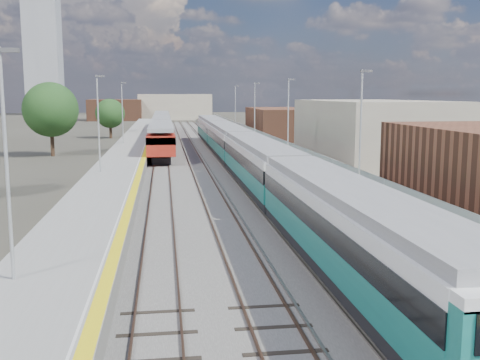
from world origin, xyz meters
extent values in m
plane|color=#47443A|center=(0.00, 50.00, 0.00)|extent=(320.00, 320.00, 0.00)
cube|color=#565451|center=(-2.25, 52.50, 0.03)|extent=(10.50, 155.00, 0.06)
cube|color=#4C3323|center=(0.78, 55.00, 0.11)|extent=(0.07, 160.00, 0.14)
cube|color=#4C3323|center=(2.22, 55.00, 0.11)|extent=(0.07, 160.00, 0.14)
cube|color=#4C3323|center=(-2.72, 55.00, 0.11)|extent=(0.07, 160.00, 0.14)
cube|color=#4C3323|center=(-1.28, 55.00, 0.11)|extent=(0.07, 160.00, 0.14)
cube|color=#4C3323|center=(-6.22, 55.00, 0.11)|extent=(0.07, 160.00, 0.14)
cube|color=#4C3323|center=(-4.78, 55.00, 0.11)|extent=(0.07, 160.00, 0.14)
cube|color=gray|center=(0.45, 55.00, 0.10)|extent=(0.08, 160.00, 0.10)
cube|color=gray|center=(-0.95, 55.00, 0.10)|extent=(0.08, 160.00, 0.10)
cube|color=slate|center=(5.25, 52.50, 0.50)|extent=(4.70, 155.00, 1.00)
cube|color=gray|center=(5.25, 52.50, 1.00)|extent=(4.70, 155.00, 0.03)
cube|color=yellow|center=(3.15, 52.50, 1.02)|extent=(0.40, 155.00, 0.01)
cube|color=gray|center=(7.45, 52.50, 1.60)|extent=(0.06, 155.00, 1.20)
cylinder|color=#9EA0A3|center=(6.60, 22.00, 4.77)|extent=(0.12, 0.12, 7.50)
cube|color=#4C4C4F|center=(6.85, 22.00, 8.42)|extent=(0.70, 0.18, 0.14)
cylinder|color=#9EA0A3|center=(6.60, 42.00, 4.77)|extent=(0.12, 0.12, 7.50)
cube|color=#4C4C4F|center=(6.85, 42.00, 8.42)|extent=(0.70, 0.18, 0.14)
cylinder|color=#9EA0A3|center=(6.60, 62.00, 4.77)|extent=(0.12, 0.12, 7.50)
cube|color=#4C4C4F|center=(6.85, 62.00, 8.42)|extent=(0.70, 0.18, 0.14)
cylinder|color=#9EA0A3|center=(6.60, 82.00, 4.77)|extent=(0.12, 0.12, 7.50)
cube|color=#4C4C4F|center=(6.85, 82.00, 8.42)|extent=(0.70, 0.18, 0.14)
cube|color=slate|center=(-9.05, 52.50, 0.50)|extent=(4.30, 155.00, 1.00)
cube|color=gray|center=(-9.05, 52.50, 1.00)|extent=(4.30, 155.00, 0.03)
cube|color=yellow|center=(-7.15, 52.50, 1.02)|extent=(0.45, 155.00, 0.01)
cube|color=silver|center=(-7.50, 52.50, 1.03)|extent=(0.08, 155.00, 0.01)
cylinder|color=#9EA0A3|center=(-10.20, 8.00, 4.77)|extent=(0.12, 0.12, 7.50)
cube|color=#4C4C4F|center=(-9.95, 8.00, 8.42)|extent=(0.70, 0.18, 0.14)
cylinder|color=#9EA0A3|center=(-10.20, 34.00, 4.77)|extent=(0.12, 0.12, 7.50)
cube|color=#4C4C4F|center=(-9.95, 34.00, 8.42)|extent=(0.70, 0.18, 0.14)
cylinder|color=#9EA0A3|center=(-10.20, 60.00, 4.77)|extent=(0.12, 0.12, 7.50)
cube|color=#4C4C4F|center=(-9.95, 60.00, 8.42)|extent=(0.70, 0.18, 0.14)
cube|color=gray|center=(16.00, 45.00, 3.20)|extent=(11.00, 22.00, 6.40)
cube|color=brown|center=(13.00, 78.00, 2.40)|extent=(8.00, 18.00, 4.80)
cube|color=gray|center=(-2.00, 150.00, 3.50)|extent=(20.00, 14.00, 7.00)
cube|color=brown|center=(-18.00, 145.00, 2.80)|extent=(14.00, 12.00, 5.60)
cube|color=gray|center=(-45.00, 190.00, 20.00)|extent=(11.00, 11.00, 40.00)
cube|color=black|center=(1.50, 8.58, 0.87)|extent=(2.70, 19.38, 0.46)
cube|color=#126058|center=(1.50, 8.58, 1.67)|extent=(2.80, 19.38, 1.13)
cube|color=black|center=(1.50, 8.58, 2.56)|extent=(2.86, 19.38, 0.78)
cube|color=silver|center=(1.50, 8.58, 3.18)|extent=(2.80, 19.38, 0.48)
cube|color=gray|center=(1.50, 8.58, 3.60)|extent=(2.48, 19.38, 0.40)
cube|color=black|center=(1.50, 28.46, 0.87)|extent=(2.70, 19.38, 0.46)
cube|color=#126058|center=(1.50, 28.46, 1.67)|extent=(2.80, 19.38, 1.13)
cube|color=black|center=(1.50, 28.46, 2.56)|extent=(2.86, 19.38, 0.78)
cube|color=silver|center=(1.50, 28.46, 3.18)|extent=(2.80, 19.38, 0.48)
cube|color=gray|center=(1.50, 28.46, 3.60)|extent=(2.48, 19.38, 0.40)
cube|color=black|center=(1.50, 48.34, 0.87)|extent=(2.70, 19.38, 0.46)
cube|color=#126058|center=(1.50, 48.34, 1.67)|extent=(2.80, 19.38, 1.13)
cube|color=black|center=(1.50, 48.34, 2.56)|extent=(2.86, 19.38, 0.78)
cube|color=silver|center=(1.50, 48.34, 3.18)|extent=(2.80, 19.38, 0.48)
cube|color=gray|center=(1.50, 48.34, 3.60)|extent=(2.48, 19.38, 0.40)
cube|color=black|center=(1.50, 68.21, 0.87)|extent=(2.70, 19.38, 0.46)
cube|color=#126058|center=(1.50, 68.21, 1.67)|extent=(2.80, 19.38, 1.13)
cube|color=black|center=(1.50, 68.21, 2.56)|extent=(2.86, 19.38, 0.78)
cube|color=silver|center=(1.50, 68.21, 3.18)|extent=(2.80, 19.38, 0.48)
cube|color=gray|center=(1.50, 68.21, 3.60)|extent=(2.48, 19.38, 0.40)
cube|color=black|center=(-5.50, 53.08, 0.47)|extent=(1.92, 16.31, 0.67)
cube|color=maroon|center=(-5.50, 53.08, 2.07)|extent=(2.83, 19.19, 2.02)
cube|color=black|center=(-5.50, 53.08, 2.58)|extent=(2.89, 19.19, 0.71)
cube|color=gray|center=(-5.50, 53.08, 3.58)|extent=(2.52, 19.19, 0.40)
cube|color=black|center=(-5.50, 72.77, 0.47)|extent=(1.92, 16.31, 0.67)
cube|color=maroon|center=(-5.50, 72.77, 2.07)|extent=(2.83, 19.19, 2.02)
cube|color=black|center=(-5.50, 72.77, 2.58)|extent=(2.89, 19.19, 0.71)
cube|color=gray|center=(-5.50, 72.77, 3.58)|extent=(2.52, 19.19, 0.40)
cube|color=black|center=(-5.50, 92.46, 0.47)|extent=(1.92, 16.31, 0.67)
cube|color=maroon|center=(-5.50, 92.46, 2.07)|extent=(2.83, 19.19, 2.02)
cube|color=black|center=(-5.50, 92.46, 2.58)|extent=(2.89, 19.19, 0.71)
cube|color=gray|center=(-5.50, 92.46, 3.58)|extent=(2.52, 19.19, 0.40)
cylinder|color=#382619|center=(-17.87, 55.68, 1.47)|extent=(0.44, 0.44, 2.94)
sphere|color=#1F3F18|center=(-17.87, 55.68, 5.31)|extent=(6.20, 6.20, 6.20)
cylinder|color=#382619|center=(-13.68, 81.51, 1.11)|extent=(0.44, 0.44, 2.21)
sphere|color=#1F3F18|center=(-13.68, 81.51, 3.99)|extent=(4.67, 4.67, 4.67)
cylinder|color=#382619|center=(24.27, 60.96, 0.99)|extent=(0.44, 0.44, 1.98)
sphere|color=#1F3F18|center=(24.27, 60.96, 3.57)|extent=(4.17, 4.17, 4.17)
camera|label=1|loc=(-5.18, -10.65, 7.07)|focal=42.00mm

